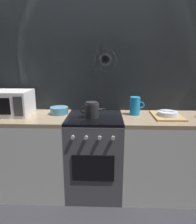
# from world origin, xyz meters

# --- Properties ---
(ground_plane) EXTENTS (8.00, 8.00, 0.00)m
(ground_plane) POSITION_xyz_m (0.00, 0.00, 0.00)
(ground_plane) COLOR #2D2D33
(back_wall) EXTENTS (3.60, 0.05, 2.40)m
(back_wall) POSITION_xyz_m (0.00, 0.32, 1.20)
(back_wall) COLOR gray
(back_wall) RESTS_ON ground_plane
(counter_left) EXTENTS (1.20, 0.60, 0.90)m
(counter_left) POSITION_xyz_m (-0.90, 0.00, 0.45)
(counter_left) COLOR silver
(counter_left) RESTS_ON ground_plane
(stove_unit) EXTENTS (0.60, 0.63, 0.90)m
(stove_unit) POSITION_xyz_m (-0.00, -0.00, 0.45)
(stove_unit) COLOR #4C4C51
(stove_unit) RESTS_ON ground_plane
(counter_right) EXTENTS (1.20, 0.60, 0.90)m
(counter_right) POSITION_xyz_m (0.90, 0.00, 0.45)
(counter_right) COLOR silver
(counter_right) RESTS_ON ground_plane
(microwave) EXTENTS (0.46, 0.35, 0.27)m
(microwave) POSITION_xyz_m (-0.94, 0.04, 1.04)
(microwave) COLOR white
(microwave) RESTS_ON counter_left
(kettle) EXTENTS (0.28, 0.15, 0.17)m
(kettle) POSITION_xyz_m (-0.03, -0.04, 0.98)
(kettle) COLOR #262628
(kettle) RESTS_ON stove_unit
(mixing_bowl) EXTENTS (0.20, 0.20, 0.08)m
(mixing_bowl) POSITION_xyz_m (-0.40, 0.09, 0.94)
(mixing_bowl) COLOR teal
(mixing_bowl) RESTS_ON counter_left
(pitcher) EXTENTS (0.16, 0.11, 0.20)m
(pitcher) POSITION_xyz_m (0.44, 0.09, 1.00)
(pitcher) COLOR #198CD8
(pitcher) RESTS_ON counter_right
(dish_pile) EXTENTS (0.30, 0.40, 0.07)m
(dish_pile) POSITION_xyz_m (0.78, 0.01, 0.92)
(dish_pile) COLOR tan
(dish_pile) RESTS_ON counter_right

